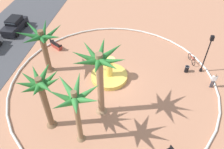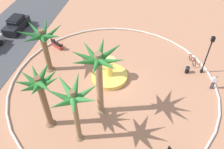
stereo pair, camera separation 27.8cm
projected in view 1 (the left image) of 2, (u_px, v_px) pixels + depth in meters
The scene contains 13 objects.
ground_plane at pixel (113, 84), 22.32m from camera, with size 80.00×80.00×0.00m, color tan.
plaza_curb at pixel (113, 83), 22.25m from camera, with size 19.88×19.88×0.20m, color silver.
fountain at pixel (109, 76), 22.68m from camera, with size 3.60×3.60×2.38m.
palm_tree_near_fountain at pixel (100, 69), 16.56m from camera, with size 4.12×4.07×6.55m.
palm_tree_by_curb at pixel (42, 41), 21.24m from camera, with size 4.47×4.54×5.04m.
palm_tree_mid_plaza at pixel (75, 102), 14.91m from camera, with size 3.74×3.69×5.69m.
palm_tree_far_side at pixel (41, 90), 15.99m from camera, with size 3.37×3.20×5.58m.
bench_east at pixel (56, 46), 26.30m from camera, with size 1.25×1.63×1.00m.
lamppost at pixel (208, 51), 21.86m from camera, with size 0.32×0.32×4.44m.
trash_bin at pixel (187, 69), 23.32m from camera, with size 0.46×0.46×0.73m.
bicycle_red_frame at pixel (192, 59), 24.47m from camera, with size 1.65×0.67×0.94m.
person_cyclist_helmet at pixel (214, 80), 21.33m from camera, with size 0.22×0.53×1.69m.
parked_car_third at pixel (15, 25), 28.71m from camera, with size 4.01×1.95×1.67m.
Camera 1 is at (-15.39, -2.77, 15.95)m, focal length 36.73 mm.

